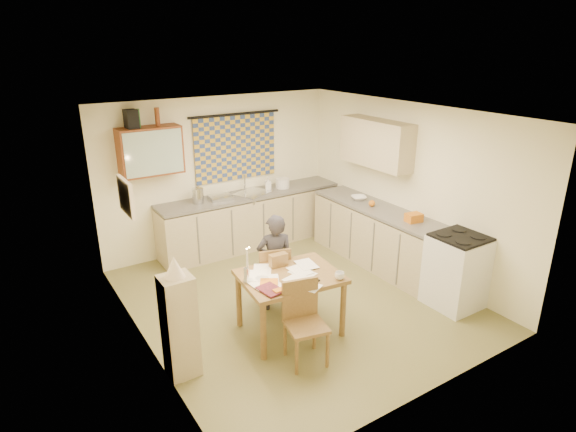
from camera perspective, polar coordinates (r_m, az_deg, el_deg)
floor at (r=6.64m, az=0.81°, el=-9.89°), size 4.00×4.50×0.02m
ceiling at (r=5.81m, az=0.93°, el=12.17°), size 4.00×4.50×0.02m
wall_back at (r=8.00m, az=-8.16°, el=5.00°), size 4.00×0.02×2.50m
wall_front at (r=4.56m, az=16.92°, el=-7.73°), size 4.00×0.02×2.50m
wall_left at (r=5.34m, az=-17.43°, el=-3.58°), size 0.02×4.50×2.50m
wall_right at (r=7.36m, az=14.03°, el=3.25°), size 0.02×4.50×2.50m
window_blind at (r=8.00m, az=-6.21°, el=8.03°), size 1.45×0.03×1.05m
curtain_rod at (r=7.89m, az=-6.30°, el=11.91°), size 1.60×0.04×0.04m
wall_cabinet at (r=7.32m, az=-16.00°, el=7.43°), size 0.90×0.34×0.70m
wall_cabinet_glass at (r=7.16m, az=-15.59°, el=7.20°), size 0.84×0.02×0.64m
upper_cabinet_right at (r=7.47m, az=10.39°, el=8.52°), size 0.34×1.30×0.70m
framed_print at (r=5.57m, az=-18.67°, el=2.18°), size 0.04×0.50×0.40m
print_canvas at (r=5.57m, az=-18.43°, el=2.23°), size 0.01×0.42×0.32m
counter_back at (r=8.18m, az=-3.96°, el=-0.37°), size 3.30×0.62×0.92m
counter_right at (r=7.43m, az=11.77°, el=-2.98°), size 0.62×2.95×0.92m
stove at (r=6.67m, az=19.33°, el=-6.15°), size 0.64×0.64×0.98m
sink at (r=8.03m, az=-4.20°, el=2.45°), size 0.68×0.63×0.10m
tap at (r=8.11m, az=-5.16°, el=3.93°), size 0.04×0.04×0.28m
dish_rack at (r=7.76m, az=-8.02°, el=2.21°), size 0.38×0.34×0.06m
kettle at (r=7.59m, az=-10.63°, el=2.36°), size 0.23×0.23×0.24m
mixing_bowl at (r=8.28m, az=-0.66°, el=3.92°), size 0.24×0.24×0.16m
soap_bottle at (r=8.18m, az=-2.38°, el=3.90°), size 0.16×0.16×0.21m
bowl at (r=7.74m, az=8.38°, el=2.13°), size 0.41×0.41×0.06m
orange_bag at (r=6.95m, az=14.68°, el=-0.18°), size 0.24×0.19×0.12m
fruit_orange at (r=7.45m, az=9.91°, el=1.49°), size 0.10×0.10×0.10m
speaker at (r=7.18m, az=-18.10°, el=10.89°), size 0.17×0.21×0.26m
bottle_green at (r=7.20m, az=-17.40°, el=10.99°), size 0.07×0.07×0.26m
bottle_brown at (r=7.28m, az=-15.24°, el=11.29°), size 0.09×0.09×0.26m
dining_table at (r=5.81m, az=0.24°, el=-10.23°), size 1.23×0.99×0.75m
chair_far at (r=6.32m, az=-1.87°, el=-8.59°), size 0.50×0.50×0.89m
chair_near at (r=5.37m, az=2.06°, el=-14.24°), size 0.49×0.49×0.91m
person at (r=6.15m, az=-1.54°, el=-5.55°), size 0.68×0.62×1.30m
shelf_stand at (r=5.15m, az=-12.72°, el=-12.67°), size 0.32×0.30×1.13m
lampshade at (r=4.83m, az=-13.34°, el=-5.89°), size 0.20×0.20×0.22m
letter_rack at (r=5.80m, az=-1.15°, el=-5.24°), size 0.23×0.11×0.16m
mug at (r=5.54m, az=6.13°, el=-7.05°), size 0.13×0.13×0.09m
magazine at (r=5.23m, az=-3.03°, el=-9.11°), size 0.28×0.34×0.03m
book at (r=5.40m, az=-3.36°, el=-8.13°), size 0.45×0.46×0.02m
orange_box at (r=5.25m, az=-1.09°, el=-8.90°), size 0.12×0.08×0.04m
eyeglasses at (r=5.47m, az=3.18°, el=-7.75°), size 0.14×0.06×0.02m
candle_holder at (r=5.44m, az=-4.95°, el=-7.02°), size 0.08×0.08×0.18m
candle at (r=5.38m, az=-4.87°, el=-4.97°), size 0.03×0.03×0.22m
candle_flame at (r=5.33m, az=-4.63°, el=-3.76°), size 0.02×0.02×0.02m
papers at (r=5.55m, az=-0.51°, el=-7.30°), size 0.97×1.00×0.02m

